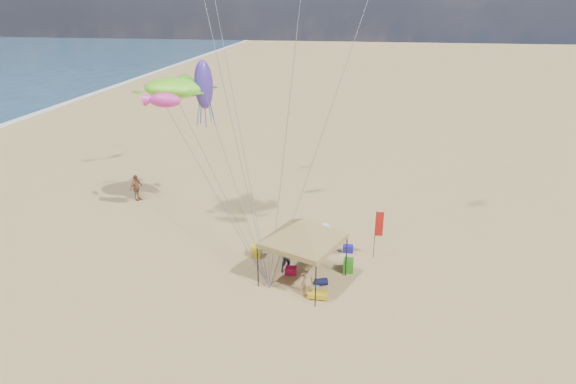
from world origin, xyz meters
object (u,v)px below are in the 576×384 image
chair_yellow (256,251)px  person_far_a (136,188)px  cooler_blue (348,249)px  person_near_b (288,256)px  person_near_a (307,280)px  chair_green (348,265)px  beach_cart (318,294)px  cooler_red (291,270)px  canopy_tent (303,221)px  person_near_c (324,239)px  feather_flag (378,227)px

chair_yellow → person_far_a: size_ratio=0.39×
cooler_blue → chair_yellow: (-4.81, -1.30, 0.16)m
person_near_b → cooler_blue: bearing=3.6°
person_near_a → chair_green: bearing=-130.8°
cooler_blue → beach_cart: size_ratio=0.60×
cooler_red → person_near_b: 0.75m
chair_green → canopy_tent: bearing=-150.5°
cooler_blue → person_near_c: 1.54m
person_near_b → person_near_c: 2.54m
chair_green → chair_yellow: bearing=171.3°
cooler_red → cooler_blue: (2.73, 2.73, 0.00)m
chair_green → person_near_b: size_ratio=0.41×
cooler_red → cooler_blue: size_ratio=1.00×
beach_cart → person_near_b: 2.86m
feather_flag → person_near_b: feather_flag is taller
chair_green → person_far_a: (-14.62, 7.17, 0.55)m
chair_yellow → beach_cart: bearing=-42.7°
cooler_blue → cooler_red: bearing=-134.9°
feather_flag → cooler_red: 5.10m
feather_flag → chair_yellow: bearing=-171.9°
canopy_tent → chair_yellow: canopy_tent is taller
person_near_b → person_far_a: bearing=110.2°
person_near_c → feather_flag: bearing=-156.5°
chair_green → person_near_a: 3.12m
person_near_a → cooler_red: bearing=-65.7°
chair_green → person_near_c: 2.14m
person_far_a → feather_flag: bearing=-90.4°
cooler_red → cooler_blue: 3.86m
cooler_blue → canopy_tent: bearing=-122.2°
cooler_blue → person_near_a: size_ratio=0.32×
cooler_red → person_far_a: bearing=146.3°
cooler_red → chair_yellow: chair_yellow is taller
canopy_tent → beach_cart: (0.87, -1.37, -3.03)m
beach_cart → cooler_red: bearing=128.8°
beach_cart → feather_flag: bearing=57.5°
cooler_red → cooler_blue: bearing=45.1°
person_near_b → feather_flag: bearing=-11.8°
canopy_tent → person_near_c: canopy_tent is taller
feather_flag → person_far_a: bearing=161.0°
cooler_blue → person_near_a: (-1.70, -4.55, 0.66)m
canopy_tent → chair_yellow: 4.44m
beach_cart → person_near_a: 0.84m
cooler_blue → person_near_c: bearing=-158.3°
beach_cart → person_near_c: 4.21m
cooler_red → beach_cart: cooler_red is taller
chair_green → person_near_c: person_near_c is taller
person_far_a → cooler_red: bearing=-105.0°
person_near_a → person_near_b: size_ratio=0.99×
beach_cart → person_near_c: size_ratio=0.49×
canopy_tent → chair_green: 3.80m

